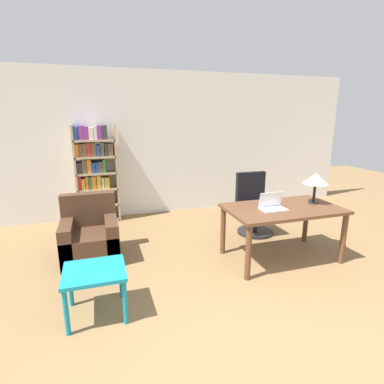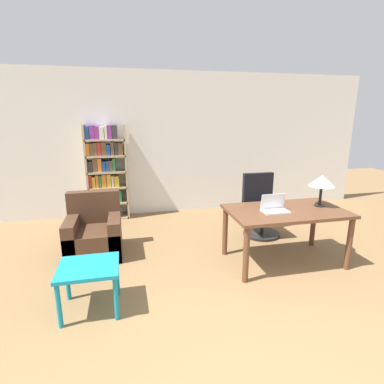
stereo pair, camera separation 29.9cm
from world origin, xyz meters
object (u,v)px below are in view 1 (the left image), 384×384
desk (283,214)px  bookshelf (95,174)px  armchair (90,238)px  office_chair (254,207)px  laptop (272,206)px  side_table_blue (95,277)px  table_lamp (316,179)px

desk → bookshelf: bookshelf is taller
desk → armchair: (-2.45, 0.79, -0.35)m
desk → office_chair: bearing=82.7°
laptop → side_table_blue: 2.28m
laptop → table_lamp: table_lamp is taller
laptop → side_table_blue: size_ratio=0.57×
armchair → desk: bearing=-17.9°
desk → armchair: bearing=162.1°
bookshelf → armchair: bearing=-93.8°
desk → side_table_blue: desk is taller
desk → table_lamp: bearing=5.3°
armchair → bookshelf: bookshelf is taller
desk → laptop: bearing=-170.8°
desk → laptop: 0.23m
table_lamp → office_chair: 1.18m
laptop → office_chair: size_ratio=0.33×
side_table_blue → bookshelf: bearing=89.3°
armchair → laptop: bearing=-19.9°
laptop → armchair: (-2.26, 0.82, -0.49)m
laptop → bookshelf: (-2.16, 2.34, 0.10)m
desk → laptop: size_ratio=4.59×
bookshelf → desk: bearing=-44.6°
armchair → bookshelf: 1.63m
bookshelf → side_table_blue: bearing=-90.7°
desk → bookshelf: bearing=135.4°
desk → laptop: (-0.18, -0.03, 0.14)m
desk → office_chair: (0.12, 0.97, -0.19)m
bookshelf → laptop: bearing=-47.3°
table_lamp → armchair: (-2.96, 0.74, -0.77)m
desk → armchair: size_ratio=1.76×
desk → side_table_blue: (-2.38, -0.50, -0.23)m
laptop → side_table_blue: bearing=-167.8°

